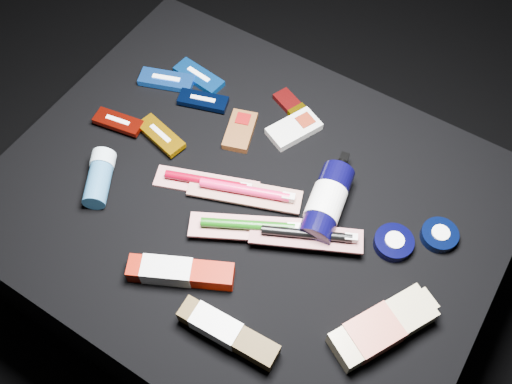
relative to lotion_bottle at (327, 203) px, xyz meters
The scene contains 21 objects.
ground 0.46m from the lotion_bottle, 159.33° to the right, with size 3.00×3.00×0.00m, color black.
cloth_table 0.28m from the lotion_bottle, 159.33° to the right, with size 0.98×0.78×0.40m, color black.
luna_bar_0 0.44m from the lotion_bottle, 159.75° to the left, with size 0.12×0.06×0.02m.
luna_bar_1 0.47m from the lotion_bottle, 167.62° to the left, with size 0.13×0.09×0.02m.
luna_bar_2 0.37m from the lotion_bottle, 165.08° to the left, with size 0.12×0.07×0.01m.
luna_bar_3 0.38m from the lotion_bottle, behind, with size 0.12×0.07×0.01m.
luna_bar_4 0.48m from the lotion_bottle, behind, with size 0.11×0.06×0.01m.
clif_bar_0 0.26m from the lotion_bottle, 163.01° to the left, with size 0.08×0.11×0.02m.
clif_bar_1 0.21m from the lotion_bottle, 136.60° to the left, with size 0.10×0.13×0.02m.
power_bar 0.25m from the lotion_bottle, 132.54° to the left, with size 0.13×0.08×0.02m.
lotion_bottle is the anchor object (origin of this frame).
cream_tin_upper 0.22m from the lotion_bottle, 17.19° to the left, with size 0.07×0.07×0.02m.
cream_tin_lower 0.15m from the lotion_bottle, ahead, with size 0.07×0.07×0.02m.
bodywash_bottle 0.25m from the lotion_bottle, 39.64° to the right, with size 0.15×0.20×0.04m.
deodorant_stick 0.45m from the lotion_bottle, 155.88° to the right, with size 0.10×0.13×0.05m.
toothbrush_pack_0 0.24m from the lotion_bottle, 162.35° to the right, with size 0.21×0.12×0.02m.
toothbrush_pack_1 0.16m from the lotion_bottle, 160.26° to the right, with size 0.23×0.13×0.03m.
toothbrush_pack_2 0.16m from the lotion_bottle, 130.28° to the right, with size 0.22×0.15×0.02m.
toothbrush_pack_3 0.08m from the lotion_bottle, 87.28° to the right, with size 0.21×0.14×0.02m.
toothpaste_carton_red 0.31m from the lotion_bottle, 121.82° to the right, with size 0.19×0.12×0.04m.
toothpaste_carton_green 0.31m from the lotion_bottle, 95.42° to the right, with size 0.18×0.05×0.04m.
Camera 1 is at (0.32, -0.48, 1.38)m, focal length 40.00 mm.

